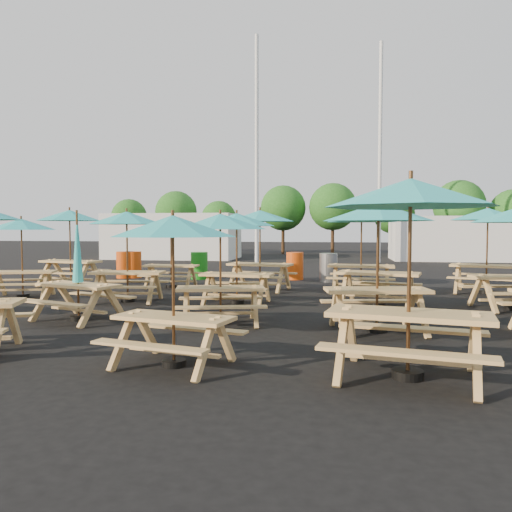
% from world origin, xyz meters
% --- Properties ---
extents(ground, '(120.00, 120.00, 0.00)m').
position_xyz_m(ground, '(0.00, 0.00, 0.00)').
color(ground, black).
rests_on(ground, ground).
extents(picnic_unit_2, '(2.25, 2.25, 2.15)m').
position_xyz_m(picnic_unit_2, '(-6.17, 0.03, 1.84)').
color(picnic_unit_2, tan).
rests_on(picnic_unit_2, ground).
extents(picnic_unit_3, '(2.46, 2.46, 2.49)m').
position_xyz_m(picnic_unit_3, '(-6.32, 2.76, 2.13)').
color(picnic_unit_3, tan).
rests_on(picnic_unit_3, ground).
extents(picnic_unit_5, '(2.15, 2.01, 2.23)m').
position_xyz_m(picnic_unit_5, '(-2.94, -2.88, 0.92)').
color(picnic_unit_5, tan).
rests_on(picnic_unit_5, ground).
extents(picnic_unit_6, '(2.12, 2.12, 2.32)m').
position_xyz_m(picnic_unit_6, '(-3.03, -0.27, 1.99)').
color(picnic_unit_6, tan).
rests_on(picnic_unit_6, ground).
extents(picnic_unit_7, '(1.86, 1.86, 2.15)m').
position_xyz_m(picnic_unit_7, '(-2.94, 2.86, 1.85)').
color(picnic_unit_7, tan).
rests_on(picnic_unit_7, ground).
extents(picnic_unit_8, '(2.06, 2.06, 2.05)m').
position_xyz_m(picnic_unit_8, '(0.07, -5.83, 1.76)').
color(picnic_unit_8, tan).
rests_on(picnic_unit_8, ground).
extents(picnic_unit_9, '(2.20, 2.20, 2.17)m').
position_xyz_m(picnic_unit_9, '(-0.00, -2.78, 1.86)').
color(picnic_unit_9, tan).
rests_on(picnic_unit_9, ground).
extents(picnic_unit_10, '(2.00, 2.00, 2.26)m').
position_xyz_m(picnic_unit_10, '(-0.21, -0.18, 1.94)').
color(picnic_unit_10, tan).
rests_on(picnic_unit_10, ground).
extents(picnic_unit_11, '(2.38, 2.38, 2.44)m').
position_xyz_m(picnic_unit_11, '(-0.06, 2.61, 2.09)').
color(picnic_unit_11, tan).
rests_on(picnic_unit_11, ground).
extents(picnic_unit_12, '(2.44, 2.44, 2.49)m').
position_xyz_m(picnic_unit_12, '(3.11, -5.90, 2.13)').
color(picnic_unit_12, tan).
rests_on(picnic_unit_12, ground).
extents(picnic_unit_13, '(2.28, 2.28, 2.34)m').
position_xyz_m(picnic_unit_13, '(2.95, -3.07, 2.01)').
color(picnic_unit_13, tan).
rests_on(picnic_unit_13, ground).
extents(picnic_unit_14, '(2.48, 2.48, 2.45)m').
position_xyz_m(picnic_unit_14, '(3.21, 0.05, 2.10)').
color(picnic_unit_14, tan).
rests_on(picnic_unit_14, ground).
extents(picnic_unit_15, '(2.16, 2.16, 2.41)m').
position_xyz_m(picnic_unit_15, '(2.93, 2.59, 2.07)').
color(picnic_unit_15, tan).
rests_on(picnic_unit_15, ground).
extents(picnic_unit_19, '(2.64, 2.64, 2.48)m').
position_xyz_m(picnic_unit_19, '(6.47, 2.91, 2.12)').
color(picnic_unit_19, tan).
rests_on(picnic_unit_19, ground).
extents(waste_bin_0, '(0.62, 0.62, 1.00)m').
position_xyz_m(waste_bin_0, '(-5.70, 5.57, 0.50)').
color(waste_bin_0, '#D9460C').
rests_on(waste_bin_0, ground).
extents(waste_bin_1, '(0.62, 0.62, 1.00)m').
position_xyz_m(waste_bin_1, '(-5.43, 5.71, 0.50)').
color(waste_bin_1, '#D9460C').
rests_on(waste_bin_1, ground).
extents(waste_bin_2, '(0.62, 0.62, 1.00)m').
position_xyz_m(waste_bin_2, '(-2.80, 5.63, 0.50)').
color(waste_bin_2, '#188317').
rests_on(waste_bin_2, ground).
extents(waste_bin_3, '(0.62, 0.62, 1.00)m').
position_xyz_m(waste_bin_3, '(0.71, 6.03, 0.50)').
color(waste_bin_3, '#D9460C').
rests_on(waste_bin_3, ground).
extents(waste_bin_4, '(0.62, 0.62, 1.00)m').
position_xyz_m(waste_bin_4, '(1.94, 5.44, 0.50)').
color(waste_bin_4, gray).
rests_on(waste_bin_4, ground).
extents(mast_0, '(0.20, 0.20, 12.00)m').
position_xyz_m(mast_0, '(-2.00, 14.00, 6.00)').
color(mast_0, silver).
rests_on(mast_0, ground).
extents(mast_1, '(0.20, 0.20, 12.00)m').
position_xyz_m(mast_1, '(4.50, 16.00, 6.00)').
color(mast_1, silver).
rests_on(mast_1, ground).
extents(event_tent_0, '(8.00, 4.00, 2.80)m').
position_xyz_m(event_tent_0, '(-8.00, 18.00, 1.40)').
color(event_tent_0, silver).
rests_on(event_tent_0, ground).
extents(event_tent_1, '(7.00, 4.00, 2.60)m').
position_xyz_m(event_tent_1, '(9.00, 19.00, 1.30)').
color(event_tent_1, silver).
rests_on(event_tent_1, ground).
extents(tree_0, '(2.80, 2.80, 4.24)m').
position_xyz_m(tree_0, '(-14.07, 25.25, 2.83)').
color(tree_0, '#382314').
rests_on(tree_0, ground).
extents(tree_1, '(3.11, 3.11, 4.72)m').
position_xyz_m(tree_1, '(-9.74, 23.90, 3.15)').
color(tree_1, '#382314').
rests_on(tree_1, ground).
extents(tree_2, '(2.59, 2.59, 3.93)m').
position_xyz_m(tree_2, '(-6.39, 23.65, 2.62)').
color(tree_2, '#382314').
rests_on(tree_2, ground).
extents(tree_3, '(3.36, 3.36, 5.09)m').
position_xyz_m(tree_3, '(-1.75, 24.72, 3.41)').
color(tree_3, '#382314').
rests_on(tree_3, ground).
extents(tree_4, '(3.41, 3.41, 5.17)m').
position_xyz_m(tree_4, '(1.90, 24.26, 3.46)').
color(tree_4, '#382314').
rests_on(tree_4, ground).
extents(tree_5, '(2.94, 2.94, 4.45)m').
position_xyz_m(tree_5, '(6.22, 24.67, 2.97)').
color(tree_5, '#382314').
rests_on(tree_5, ground).
extents(tree_6, '(3.38, 3.38, 5.13)m').
position_xyz_m(tree_6, '(10.23, 22.90, 3.43)').
color(tree_6, '#382314').
rests_on(tree_6, ground).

